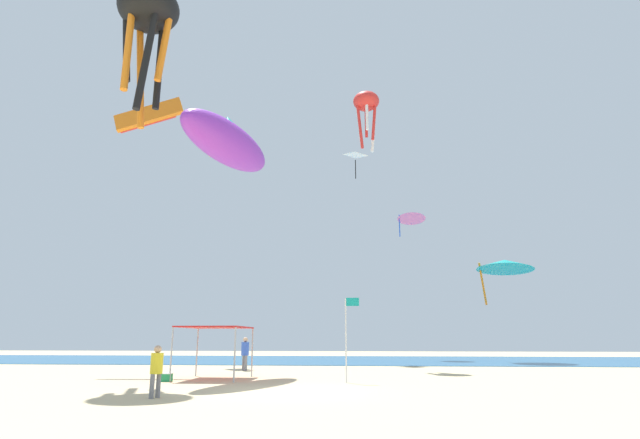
% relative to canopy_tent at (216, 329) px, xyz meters
% --- Properties ---
extents(ground, '(110.00, 110.00, 0.10)m').
position_rel_canopy_tent_xyz_m(ground, '(4.24, -4.97, -2.25)').
color(ground, '#D1BA8C').
extents(ocean_strip, '(110.00, 18.36, 0.03)m').
position_rel_canopy_tent_xyz_m(ocean_strip, '(4.24, 20.58, -2.19)').
color(ocean_strip, '#28608C').
rests_on(ocean_strip, ground).
extents(canopy_tent, '(2.83, 3.37, 2.32)m').
position_rel_canopy_tent_xyz_m(canopy_tent, '(0.00, 0.00, 0.00)').
color(canopy_tent, '#B2B2B7').
rests_on(canopy_tent, ground).
extents(person_near_tent, '(0.37, 0.41, 1.58)m').
position_rel_canopy_tent_xyz_m(person_near_tent, '(0.41, -7.35, -1.28)').
color(person_near_tent, slate).
rests_on(person_near_tent, ground).
extents(person_leftmost, '(0.44, 0.44, 1.85)m').
position_rel_canopy_tent_xyz_m(person_leftmost, '(0.02, 5.81, -1.12)').
color(person_leftmost, slate).
rests_on(person_leftmost, ground).
extents(banner_flag, '(0.61, 0.06, 3.49)m').
position_rel_canopy_tent_xyz_m(banner_flag, '(6.14, -1.33, -0.09)').
color(banner_flag, silver).
rests_on(banner_flag, ground).
extents(cooler_box, '(0.57, 0.37, 0.35)m').
position_rel_canopy_tent_xyz_m(cooler_box, '(-1.64, -1.52, -2.03)').
color(cooler_box, '#1E8C4C').
rests_on(cooler_box, ground).
extents(kite_octopus_red, '(1.93, 1.93, 4.37)m').
position_rel_canopy_tent_xyz_m(kite_octopus_red, '(7.27, 9.58, 15.77)').
color(kite_octopus_red, red).
extents(kite_delta_teal, '(6.01, 6.03, 3.66)m').
position_rel_canopy_tent_xyz_m(kite_delta_teal, '(17.87, 16.90, 5.21)').
color(kite_delta_teal, teal).
extents(kite_diamond_white, '(2.16, 2.16, 2.21)m').
position_rel_canopy_tent_xyz_m(kite_diamond_white, '(6.33, 16.16, 14.37)').
color(kite_diamond_white, white).
extents(kite_box_blue, '(1.65, 1.65, 2.48)m').
position_rel_canopy_tent_xyz_m(kite_box_blue, '(-4.17, 12.31, 14.56)').
color(kite_box_blue, blue).
extents(kite_inflatable_purple, '(4.45, 7.77, 2.81)m').
position_rel_canopy_tent_xyz_m(kite_inflatable_purple, '(-0.18, 1.04, 9.63)').
color(kite_inflatable_purple, purple).
extents(kite_parafoil_orange, '(4.35, 1.24, 2.65)m').
position_rel_canopy_tent_xyz_m(kite_parafoil_orange, '(-6.28, 4.50, 13.12)').
color(kite_parafoil_orange, orange).
extents(kite_octopus_black, '(3.22, 3.22, 7.29)m').
position_rel_canopy_tent_xyz_m(kite_octopus_black, '(-3.87, -1.55, 15.71)').
color(kite_octopus_black, black).
extents(kite_delta_pink, '(2.79, 2.82, 2.35)m').
position_rel_canopy_tent_xyz_m(kite_delta_pink, '(11.28, 21.99, 10.50)').
color(kite_delta_pink, pink).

